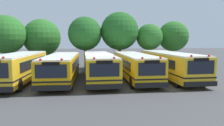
# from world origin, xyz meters

# --- Properties ---
(ground_plane) EXTENTS (160.00, 160.00, 0.00)m
(ground_plane) POSITION_xyz_m (0.00, 0.00, 0.00)
(ground_plane) COLOR #424244
(school_bus_0) EXTENTS (2.87, 10.26, 2.69)m
(school_bus_0) POSITION_xyz_m (-7.05, -0.24, 1.41)
(school_bus_0) COLOR yellow
(school_bus_0) RESTS_ON ground_plane
(school_bus_1) EXTENTS (2.82, 10.65, 2.52)m
(school_bus_1) POSITION_xyz_m (-3.39, 0.03, 1.33)
(school_bus_1) COLOR #EAA80C
(school_bus_1) RESTS_ON ground_plane
(school_bus_2) EXTENTS (2.76, 10.69, 2.59)m
(school_bus_2) POSITION_xyz_m (-0.00, 0.01, 1.37)
(school_bus_2) COLOR yellow
(school_bus_2) RESTS_ON ground_plane
(school_bus_3) EXTENTS (2.57, 10.75, 2.55)m
(school_bus_3) POSITION_xyz_m (3.44, 0.11, 1.35)
(school_bus_3) COLOR yellow
(school_bus_3) RESTS_ON ground_plane
(school_bus_4) EXTENTS (2.83, 11.09, 2.68)m
(school_bus_4) POSITION_xyz_m (7.02, 0.18, 1.41)
(school_bus_4) COLOR yellow
(school_bus_4) RESTS_ON ground_plane
(tree_0) EXTENTS (4.67, 4.67, 6.79)m
(tree_0) POSITION_xyz_m (-10.87, 7.49, 4.46)
(tree_0) COLOR #4C3823
(tree_0) RESTS_ON ground_plane
(tree_1) EXTENTS (4.99, 4.99, 6.61)m
(tree_1) POSITION_xyz_m (-6.97, 9.64, 4.08)
(tree_1) COLOR #4C3823
(tree_1) RESTS_ON ground_plane
(tree_2) EXTENTS (4.31, 4.31, 6.76)m
(tree_2) POSITION_xyz_m (-1.21, 7.56, 4.55)
(tree_2) COLOR #4C3823
(tree_2) RESTS_ON ground_plane
(tree_3) EXTENTS (4.97, 4.97, 7.44)m
(tree_3) POSITION_xyz_m (3.20, 7.76, 4.92)
(tree_3) COLOR #4C3823
(tree_3) RESTS_ON ground_plane
(tree_4) EXTENTS (3.53, 3.53, 5.96)m
(tree_4) POSITION_xyz_m (7.30, 7.81, 4.18)
(tree_4) COLOR #4C3823
(tree_4) RESTS_ON ground_plane
(tree_5) EXTENTS (4.29, 4.29, 6.48)m
(tree_5) POSITION_xyz_m (11.37, 9.10, 4.27)
(tree_5) COLOR #4C3823
(tree_5) RESTS_ON ground_plane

